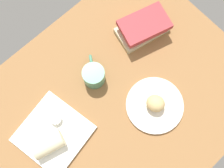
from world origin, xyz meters
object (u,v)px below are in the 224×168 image
Objects in this scene: round_plate at (155,105)px; scone_pastry at (156,103)px; book_stack at (143,27)px; sauce_cup at (56,119)px; breakfast_wrap at (48,144)px; square_plate at (54,133)px; coffee_mug at (94,75)px.

scone_pastry is (0.12, -0.19, 3.88)cm from round_plate.
round_plate is 0.99× the size of book_stack.
sauce_cup is 10.31cm from breakfast_wrap.
square_plate is 28.47cm from coffee_mug.
sauce_cup is at bearing -34.21° from round_plate.
sauce_cup is 53.00cm from book_stack.
book_stack is (-57.32, -8.01, 3.53)cm from square_plate.
coffee_mug is at bearing -172.35° from sauce_cup.
book_stack is (-19.52, -27.35, 3.63)cm from round_plate.
round_plate is 3.89cm from scone_pastry.
round_plate is 40.27cm from sauce_cup.
square_plate is (37.69, -19.16, -3.78)cm from scone_pastry.
sauce_cup is (-4.56, -3.26, 2.13)cm from square_plate.
coffee_mug is (-31.16, -8.95, -0.60)cm from breakfast_wrap.
round_plate is at bearing 111.84° from coffee_mug.
book_stack is at bearing 114.68° from breakfast_wrap.
breakfast_wrap is (41.45, -16.73, 4.36)cm from round_plate.
square_plate is 6.00cm from sauce_cup.
coffee_mug is at bearing -167.01° from square_plate.
round_plate is at bearing 54.49° from book_stack.
coffee_mug reaches higher than breakfast_wrap.
scone_pastry is 1.66× the size of sauce_cup.
square_plate is at bearing -26.94° from scone_pastry.
sauce_cup is (33.25, -22.60, 2.23)cm from round_plate.
breakfast_wrap reaches higher than sauce_cup.
scone_pastry is at bearing 111.75° from coffee_mug.
scone_pastry is 0.31× the size of book_stack.
book_stack is at bearing -125.86° from scone_pastry.
book_stack and coffee_mug have the same top height.
book_stack is 29.86cm from coffee_mug.
scone_pastry is at bearing 145.91° from sauce_cup.
coffee_mug is (29.81, 1.67, 0.13)cm from book_stack.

